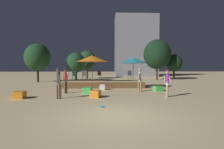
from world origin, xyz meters
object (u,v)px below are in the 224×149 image
at_px(background_tree_4, 174,63).
at_px(bistro_chair_2, 100,74).
at_px(cube_seat_3, 87,90).
at_px(bistro_chair_0, 130,74).
at_px(person_3, 59,81).
at_px(person_0, 66,81).
at_px(cube_seat_4, 19,95).
at_px(patio_umbrella_1, 133,60).
at_px(background_tree_2, 157,54).
at_px(patio_umbrella_0, 92,59).
at_px(cube_seat_1, 158,89).
at_px(background_tree_0, 37,57).
at_px(background_tree_1, 76,63).
at_px(cube_seat_2, 95,94).
at_px(person_2, 140,79).
at_px(cube_seat_0, 103,87).
at_px(frisbee_disc, 102,107).
at_px(background_tree_3, 87,60).
at_px(person_1, 167,82).
at_px(bistro_chair_3, 84,75).
at_px(bistro_chair_1, 74,75).

bearing_deg(background_tree_4, bistro_chair_2, -140.60).
distance_m(cube_seat_3, bistro_chair_0, 5.71).
bearing_deg(person_3, person_0, 60.85).
distance_m(cube_seat_4, background_tree_4, 21.52).
relative_size(patio_umbrella_1, person_3, 1.56).
distance_m(cube_seat_4, background_tree_2, 19.39).
xyz_separation_m(patio_umbrella_0, person_3, (-1.62, -4.74, -1.56)).
distance_m(cube_seat_1, background_tree_0, 15.28).
relative_size(patio_umbrella_1, cube_seat_1, 3.88).
bearing_deg(background_tree_1, cube_seat_4, -95.23).
distance_m(patio_umbrella_0, background_tree_4, 15.35).
bearing_deg(cube_seat_2, person_2, 36.79).
distance_m(cube_seat_0, background_tree_0, 11.39).
bearing_deg(cube_seat_3, cube_seat_2, -68.25).
xyz_separation_m(patio_umbrella_1, cube_seat_2, (-3.05, -4.50, -2.25)).
xyz_separation_m(patio_umbrella_1, background_tree_0, (-10.80, 6.53, 0.57)).
distance_m(background_tree_0, background_tree_1, 4.76).
relative_size(bistro_chair_2, frisbee_disc, 3.55).
relative_size(patio_umbrella_1, bistro_chair_0, 3.14).
bearing_deg(background_tree_3, frisbee_disc, -82.03).
relative_size(cube_seat_0, background_tree_3, 0.11).
bearing_deg(person_0, cube_seat_2, 78.52).
xyz_separation_m(person_1, bistro_chair_2, (-4.46, 5.95, 0.24)).
bearing_deg(patio_umbrella_0, person_2, -26.95).
distance_m(patio_umbrella_0, background_tree_2, 13.05).
height_order(cube_seat_4, person_1, person_1).
bearing_deg(cube_seat_3, bistro_chair_3, 100.81).
relative_size(frisbee_disc, background_tree_3, 0.06).
bearing_deg(bistro_chair_2, person_3, 96.92).
height_order(cube_seat_3, cube_seat_4, cube_seat_4).
xyz_separation_m(person_2, bistro_chair_0, (-0.30, 3.57, 0.18)).
bearing_deg(person_1, background_tree_2, -169.13).
height_order(cube_seat_0, bistro_chair_2, bistro_chair_2).
bearing_deg(bistro_chair_1, cube_seat_3, 97.07).
height_order(cube_seat_2, bistro_chair_1, bistro_chair_1).
height_order(bistro_chair_2, background_tree_0, background_tree_0).
bearing_deg(person_1, patio_umbrella_0, -106.00).
bearing_deg(cube_seat_3, cube_seat_4, -153.58).
bearing_deg(person_1, person_3, -61.81).
xyz_separation_m(frisbee_disc, background_tree_0, (-8.20, 13.66, 3.02)).
height_order(bistro_chair_3, background_tree_3, background_tree_3).
bearing_deg(person_2, cube_seat_4, -132.05).
bearing_deg(patio_umbrella_1, patio_umbrella_0, -177.60).
relative_size(person_2, bistro_chair_1, 1.95).
height_order(patio_umbrella_1, background_tree_1, background_tree_1).
relative_size(person_1, bistro_chair_1, 1.86).
bearing_deg(bistro_chair_3, bistro_chair_2, -133.20).
relative_size(bistro_chair_1, background_tree_4, 0.24).
relative_size(cube_seat_2, person_3, 0.39).
bearing_deg(person_2, bistro_chair_0, 124.09).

